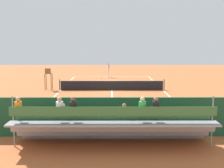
# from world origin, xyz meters

# --- Properties ---
(ground_plane) EXTENTS (60.00, 60.00, 0.00)m
(ground_plane) POSITION_xyz_m (0.00, 0.00, 0.00)
(ground_plane) COLOR #BC6033
(court_line_markings) EXTENTS (10.10, 22.20, 0.01)m
(court_line_markings) POSITION_xyz_m (0.00, -0.04, 0.00)
(court_line_markings) COLOR white
(court_line_markings) RESTS_ON ground
(tennis_net) EXTENTS (10.30, 0.10, 1.07)m
(tennis_net) POSITION_xyz_m (0.00, 0.00, 0.50)
(tennis_net) COLOR black
(tennis_net) RESTS_ON ground
(backdrop_wall) EXTENTS (18.00, 0.16, 2.00)m
(backdrop_wall) POSITION_xyz_m (0.00, 14.00, 1.00)
(backdrop_wall) COLOR #1E4C2D
(backdrop_wall) RESTS_ON ground
(bleacher_stand) EXTENTS (9.06, 2.40, 2.48)m
(bleacher_stand) POSITION_xyz_m (0.09, 15.39, 0.99)
(bleacher_stand) COLOR gray
(bleacher_stand) RESTS_ON ground
(umpire_chair) EXTENTS (0.67, 0.67, 2.14)m
(umpire_chair) POSITION_xyz_m (6.20, -0.14, 1.31)
(umpire_chair) COLOR brown
(umpire_chair) RESTS_ON ground
(courtside_bench) EXTENTS (1.80, 0.40, 0.93)m
(courtside_bench) POSITION_xyz_m (-1.52, 13.27, 0.56)
(courtside_bench) COLOR #33383D
(courtside_bench) RESTS_ON ground
(equipment_bag) EXTENTS (0.90, 0.36, 0.36)m
(equipment_bag) POSITION_xyz_m (0.31, 13.40, 0.18)
(equipment_bag) COLOR #334C8C
(equipment_bag) RESTS_ON ground
(tennis_player) EXTENTS (0.39, 0.54, 1.93)m
(tennis_player) POSITION_xyz_m (0.39, -10.06, 1.02)
(tennis_player) COLOR white
(tennis_player) RESTS_ON ground
(tennis_racket) EXTENTS (0.58, 0.35, 0.03)m
(tennis_racket) POSITION_xyz_m (0.99, -9.70, 0.01)
(tennis_racket) COLOR black
(tennis_racket) RESTS_ON ground
(tennis_ball_near) EXTENTS (0.07, 0.07, 0.07)m
(tennis_ball_near) POSITION_xyz_m (1.81, -6.35, 0.03)
(tennis_ball_near) COLOR #CCDB33
(tennis_ball_near) RESTS_ON ground
(tennis_ball_far) EXTENTS (0.07, 0.07, 0.07)m
(tennis_ball_far) POSITION_xyz_m (1.01, -6.24, 0.03)
(tennis_ball_far) COLOR #CCDB33
(tennis_ball_far) RESTS_ON ground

